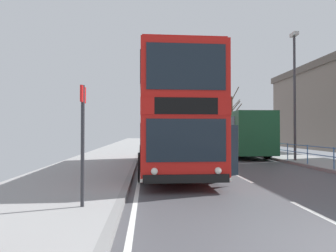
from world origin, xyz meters
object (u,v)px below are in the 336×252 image
at_px(background_bus_far_lane, 235,133).
at_px(bus_stop_sign_near, 83,132).
at_px(double_decker_bus_main, 170,118).
at_px(bare_tree_far_00, 231,119).
at_px(street_lamp_far_side, 295,86).

height_order(background_bus_far_lane, bus_stop_sign_near, background_bus_far_lane).
bearing_deg(double_decker_bus_main, bus_stop_sign_near, -109.64).
distance_m(double_decker_bus_main, bare_tree_far_00, 22.88).
distance_m(double_decker_bus_main, bus_stop_sign_near, 7.31).
distance_m(background_bus_far_lane, bus_stop_sign_near, 17.50).
distance_m(double_decker_bus_main, background_bus_far_lane, 10.35).
bearing_deg(background_bus_far_lane, double_decker_bus_main, -122.71).
xyz_separation_m(street_lamp_far_side, bare_tree_far_00, (1.38, 17.98, -1.23)).
bearing_deg(double_decker_bus_main, bare_tree_far_00, 67.30).
bearing_deg(street_lamp_far_side, double_decker_bus_main, -157.25).
distance_m(background_bus_far_lane, street_lamp_far_side, 6.49).
xyz_separation_m(double_decker_bus_main, background_bus_far_lane, (5.58, 8.69, -0.72)).
relative_size(double_decker_bus_main, bus_stop_sign_near, 3.94).
bearing_deg(bare_tree_far_00, double_decker_bus_main, -112.70).
height_order(double_decker_bus_main, street_lamp_far_side, street_lamp_far_side).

